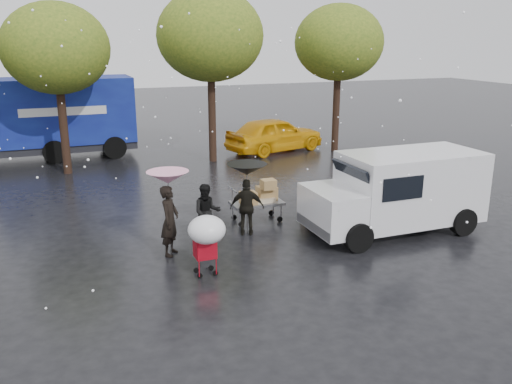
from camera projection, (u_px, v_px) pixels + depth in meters
name	position (u px, v px, depth m)	size (l,w,h in m)	color
ground	(233.00, 251.00, 13.75)	(90.00, 90.00, 0.00)	black
person_pink	(170.00, 221.00, 13.29)	(0.65, 0.42, 1.78)	black
person_middle	(207.00, 212.00, 14.32)	(0.74, 0.58, 1.53)	black
person_black	(247.00, 207.00, 14.67)	(0.92, 0.38, 1.57)	black
umbrella_pink	(168.00, 177.00, 12.98)	(1.02, 1.02, 2.14)	#4C4C4C
umbrella_black	(247.00, 169.00, 14.37)	(1.08, 1.08, 1.99)	#4C4C4C
vendor_cart	(259.00, 197.00, 15.78)	(1.52, 0.80, 1.27)	slate
shopping_cart	(206.00, 233.00, 11.97)	(0.84, 0.84, 1.46)	#9D0916
white_van	(398.00, 191.00, 14.87)	(4.91, 2.18, 2.20)	silver
blue_truck	(43.00, 119.00, 23.57)	(8.30, 2.60, 3.50)	navy
box_ground_near	(326.00, 216.00, 15.64)	(0.53, 0.42, 0.48)	olive
box_ground_far	(310.00, 217.00, 15.77)	(0.46, 0.36, 0.36)	olive
yellow_taxi	(275.00, 134.00, 25.26)	(1.92, 4.76, 1.62)	#E8A10C
tree_row	(138.00, 42.00, 21.14)	(21.60, 4.40, 7.12)	black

